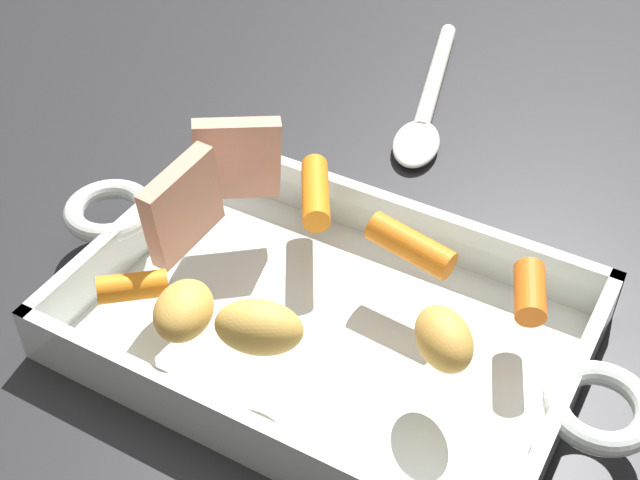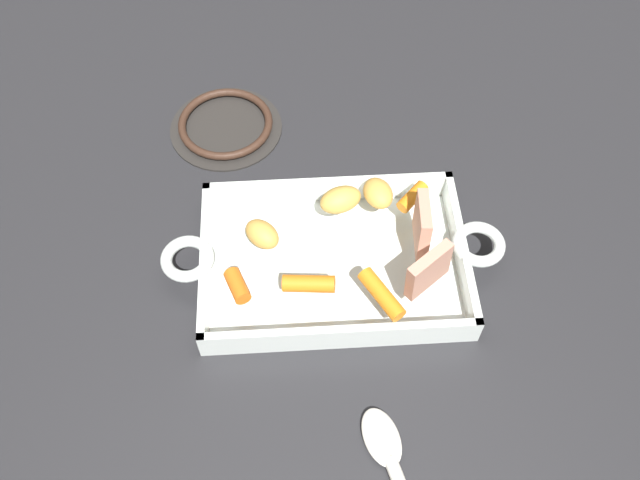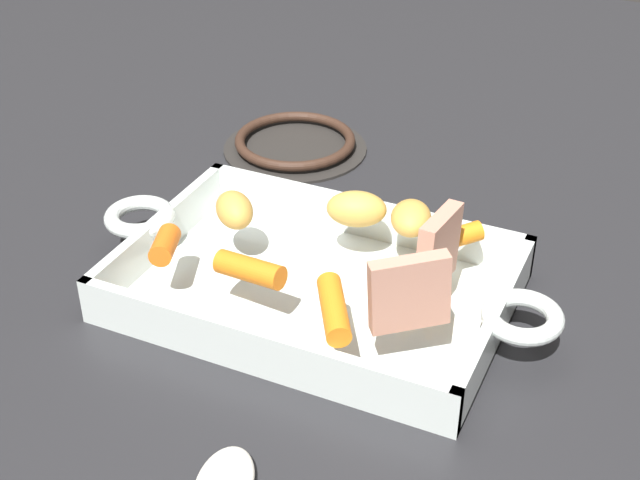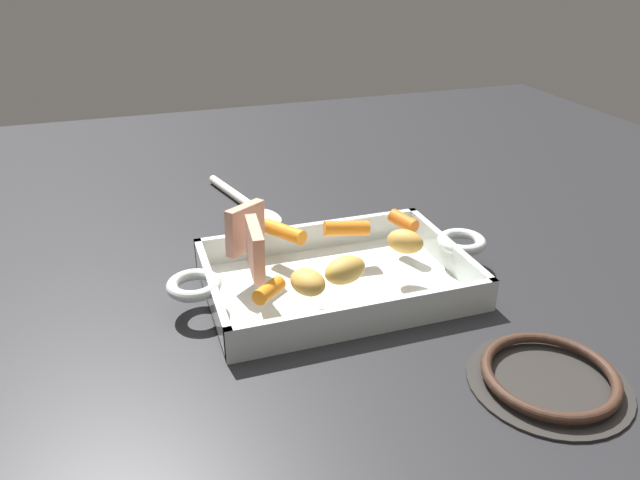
{
  "view_description": "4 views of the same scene",
  "coord_description": "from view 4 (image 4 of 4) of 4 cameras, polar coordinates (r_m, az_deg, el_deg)",
  "views": [
    {
      "loc": [
        0.2,
        -0.37,
        0.47
      ],
      "look_at": [
        -0.01,
        0.01,
        0.08
      ],
      "focal_mm": 49.32,
      "sensor_mm": 36.0,
      "label": 1
    },
    {
      "loc": [
        0.05,
        0.48,
        0.79
      ],
      "look_at": [
        0.02,
        0.01,
        0.08
      ],
      "focal_mm": 38.97,
      "sensor_mm": 36.0,
      "label": 2
    },
    {
      "loc": [
        -0.28,
        0.6,
        0.5
      ],
      "look_at": [
        -0.01,
        0.01,
        0.07
      ],
      "focal_mm": 50.58,
      "sensor_mm": 36.0,
      "label": 3
    },
    {
      "loc": [
        -0.24,
        -0.66,
        0.43
      ],
      "look_at": [
        -0.02,
        0.01,
        0.07
      ],
      "focal_mm": 34.04,
      "sensor_mm": 36.0,
      "label": 4
    }
  ],
  "objects": [
    {
      "name": "potato_golden_small",
      "position": [
        0.81,
        8.0,
        -0.14
      ],
      "size": [
        0.06,
        0.06,
        0.03
      ],
      "primitive_type": "ellipsoid",
      "rotation": [
        0.0,
        0.0,
        2.35
      ],
      "color": "gold",
      "rests_on": "roasting_dish"
    },
    {
      "name": "stove_burner_rear",
      "position": [
        0.7,
        20.74,
        -12.0
      ],
      "size": [
        0.17,
        0.17,
        0.02
      ],
      "color": "#282623",
      "rests_on": "ground_plane"
    },
    {
      "name": "ground_plane",
      "position": [
        0.82,
        1.54,
        -4.46
      ],
      "size": [
        1.98,
        1.98,
        0.0
      ],
      "primitive_type": "plane",
      "color": "#232326"
    },
    {
      "name": "baby_carrot_center_left",
      "position": [
        0.86,
        2.51,
        1.11
      ],
      "size": [
        0.07,
        0.03,
        0.03
      ],
      "primitive_type": "cylinder",
      "rotation": [
        1.65,
        0.0,
        1.44
      ],
      "color": "orange",
      "rests_on": "roasting_dish"
    },
    {
      "name": "roast_slice_outer",
      "position": [
        0.75,
        -6.11,
        -0.89
      ],
      "size": [
        0.02,
        0.07,
        0.07
      ],
      "primitive_type": "cube",
      "rotation": [
        0.09,
        0.0,
        6.21
      ],
      "color": "tan",
      "rests_on": "roasting_dish"
    },
    {
      "name": "baby_carrot_northwest",
      "position": [
        0.89,
        7.85,
        1.78
      ],
      "size": [
        0.04,
        0.05,
        0.02
      ],
      "primitive_type": "cylinder",
      "rotation": [
        1.64,
        0.0,
        0.37
      ],
      "color": "orange",
      "rests_on": "roasting_dish"
    },
    {
      "name": "serving_spoon",
      "position": [
        1.06,
        -6.6,
        3.24
      ],
      "size": [
        0.09,
        0.25,
        0.02
      ],
      "rotation": [
        0.0,
        0.0,
        4.98
      ],
      "color": "white",
      "rests_on": "ground_plane"
    },
    {
      "name": "potato_corner",
      "position": [
        0.74,
        2.37,
        -2.84
      ],
      "size": [
        0.06,
        0.05,
        0.03
      ],
      "primitive_type": "ellipsoid",
      "rotation": [
        0.0,
        0.0,
        3.46
      ],
      "color": "gold",
      "rests_on": "roasting_dish"
    },
    {
      "name": "baby_carrot_long",
      "position": [
        0.71,
        -4.81,
        -4.74
      ],
      "size": [
        0.05,
        0.05,
        0.02
      ],
      "primitive_type": "cylinder",
      "rotation": [
        1.48,
        0.0,
        5.49
      ],
      "color": "orange",
      "rests_on": "roasting_dish"
    },
    {
      "name": "baby_carrot_northeast",
      "position": [
        0.85,
        -3.46,
        0.81
      ],
      "size": [
        0.05,
        0.07,
        0.02
      ],
      "primitive_type": "cylinder",
      "rotation": [
        1.53,
        0.0,
        0.54
      ],
      "color": "orange",
      "rests_on": "roasting_dish"
    },
    {
      "name": "roasting_dish",
      "position": [
        0.82,
        1.55,
        -3.54
      ],
      "size": [
        0.45,
        0.24,
        0.05
      ],
      "color": "silver",
      "rests_on": "ground_plane"
    },
    {
      "name": "potato_whole",
      "position": [
        0.72,
        -1.16,
        -3.98
      ],
      "size": [
        0.05,
        0.06,
        0.03
      ],
      "primitive_type": "ellipsoid",
      "rotation": [
        0.0,
        0.0,
        5.02
      ],
      "color": "gold",
      "rests_on": "roasting_dish"
    },
    {
      "name": "roast_slice_thick",
      "position": [
        0.81,
        -7.04,
        1.13
      ],
      "size": [
        0.06,
        0.05,
        0.07
      ],
      "primitive_type": "cube",
      "rotation": [
        0.05,
        0.0,
        2.21
      ],
      "color": "tan",
      "rests_on": "roasting_dish"
    }
  ]
}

